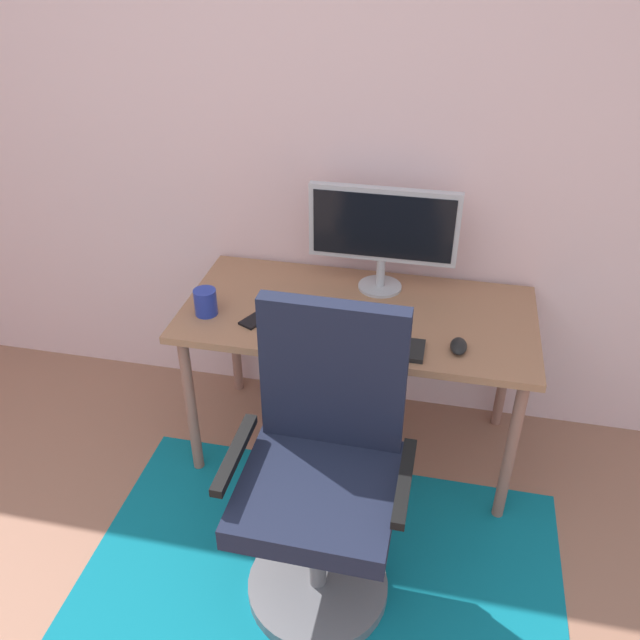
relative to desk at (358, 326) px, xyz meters
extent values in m
cube|color=beige|center=(-0.51, 0.41, 0.67)|extent=(6.00, 0.10, 2.60)
cube|color=#0C6D81|center=(0.00, -0.66, -0.63)|extent=(1.71, 1.05, 0.01)
cube|color=#9D6A4A|center=(0.00, 0.00, 0.06)|extent=(1.38, 0.68, 0.03)
cylinder|color=#946253|center=(-0.63, -0.28, -0.30)|extent=(0.04, 0.04, 0.67)
cylinder|color=#946253|center=(0.63, -0.28, -0.30)|extent=(0.04, 0.04, 0.67)
cylinder|color=#946253|center=(-0.63, 0.28, -0.30)|extent=(0.04, 0.04, 0.67)
cylinder|color=#946253|center=(0.63, 0.28, -0.30)|extent=(0.04, 0.04, 0.67)
cylinder|color=#B2B2B7|center=(0.06, 0.20, 0.08)|extent=(0.18, 0.18, 0.01)
cylinder|color=#B2B2B7|center=(0.06, 0.20, 0.14)|extent=(0.04, 0.04, 0.12)
cube|color=#B7B7BC|center=(0.06, 0.20, 0.36)|extent=(0.59, 0.04, 0.30)
cube|color=black|center=(0.06, 0.18, 0.36)|extent=(0.55, 0.00, 0.26)
cube|color=black|center=(0.06, -0.24, 0.08)|extent=(0.43, 0.13, 0.02)
ellipsoid|color=black|center=(0.39, -0.19, 0.09)|extent=(0.06, 0.10, 0.03)
cylinder|color=#213396|center=(-0.57, -0.14, 0.12)|extent=(0.09, 0.09, 0.10)
cube|color=black|center=(-0.37, -0.15, 0.08)|extent=(0.12, 0.16, 0.01)
cylinder|color=slate|center=(0.00, -0.76, -0.61)|extent=(0.49, 0.49, 0.05)
cylinder|color=slate|center=(0.00, -0.76, -0.38)|extent=(0.06, 0.06, 0.41)
cube|color=#191E33|center=(0.00, -0.76, -0.14)|extent=(0.50, 0.50, 0.08)
cube|color=#191E33|center=(0.00, -0.55, 0.17)|extent=(0.47, 0.07, 0.53)
cube|color=black|center=(-0.26, -0.76, -0.03)|extent=(0.04, 0.34, 0.03)
cube|color=black|center=(0.27, -0.77, -0.03)|extent=(0.04, 0.34, 0.03)
camera|label=1|loc=(0.31, -2.17, 1.43)|focal=36.80mm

